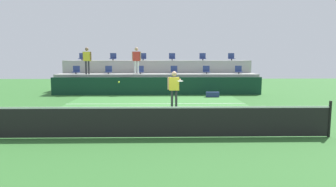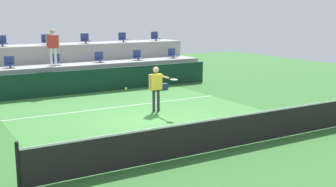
# 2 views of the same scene
# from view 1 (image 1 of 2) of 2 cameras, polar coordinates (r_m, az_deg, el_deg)

# --- Properties ---
(ground_plane) EXTENTS (40.00, 40.00, 0.00)m
(ground_plane) POSITION_cam_1_polar(r_m,az_deg,el_deg) (12.76, -2.46, -3.64)
(ground_plane) COLOR #336B2D
(court_inner_paint) EXTENTS (9.00, 10.00, 0.01)m
(court_inner_paint) POSITION_cam_1_polar(r_m,az_deg,el_deg) (13.75, -2.37, -2.86)
(court_inner_paint) COLOR #3D7F38
(court_inner_paint) RESTS_ON ground_plane
(court_service_line) EXTENTS (9.00, 0.06, 0.00)m
(court_service_line) POSITION_cam_1_polar(r_m,az_deg,el_deg) (15.13, -2.27, -1.94)
(court_service_line) COLOR white
(court_service_line) RESTS_ON ground_plane
(tennis_net) EXTENTS (10.48, 0.08, 1.07)m
(tennis_net) POSITION_cam_1_polar(r_m,az_deg,el_deg) (8.74, -3.04, -5.22)
(tennis_net) COLOR black
(tennis_net) RESTS_ON ground_plane
(sponsor_backboard) EXTENTS (13.00, 0.16, 1.10)m
(sponsor_backboard) POSITION_cam_1_polar(r_m,az_deg,el_deg) (18.63, -2.08, 1.41)
(sponsor_backboard) COLOR #0F3323
(sponsor_backboard) RESTS_ON ground_plane
(seating_tier_lower) EXTENTS (13.00, 1.80, 1.25)m
(seating_tier_lower) POSITION_cam_1_polar(r_m,az_deg,el_deg) (19.92, -2.02, 1.99)
(seating_tier_lower) COLOR #9E9E99
(seating_tier_lower) RESTS_ON ground_plane
(seating_tier_upper) EXTENTS (13.00, 1.80, 2.10)m
(seating_tier_upper) POSITION_cam_1_polar(r_m,az_deg,el_deg) (21.68, -1.96, 3.51)
(seating_tier_upper) COLOR #9E9E99
(seating_tier_upper) RESTS_ON ground_plane
(stadium_chair_lower_far_left) EXTENTS (0.44, 0.40, 0.52)m
(stadium_chair_lower_far_left) POSITION_cam_1_polar(r_m,az_deg,el_deg) (20.57, -17.02, 4.19)
(stadium_chair_lower_far_left) COLOR #2D2D33
(stadium_chair_lower_far_left) RESTS_ON seating_tier_lower
(stadium_chair_lower_left) EXTENTS (0.44, 0.40, 0.52)m
(stadium_chair_lower_left) POSITION_cam_1_polar(r_m,az_deg,el_deg) (20.10, -11.22, 4.30)
(stadium_chair_lower_left) COLOR #2D2D33
(stadium_chair_lower_left) RESTS_ON seating_tier_lower
(stadium_chair_lower_mid_left) EXTENTS (0.44, 0.40, 0.52)m
(stadium_chair_lower_mid_left) POSITION_cam_1_polar(r_m,az_deg,el_deg) (19.84, -5.26, 4.37)
(stadium_chair_lower_mid_left) COLOR #2D2D33
(stadium_chair_lower_mid_left) RESTS_ON seating_tier_lower
(stadium_chair_lower_mid_right) EXTENTS (0.44, 0.40, 0.52)m
(stadium_chair_lower_mid_right) POSITION_cam_1_polar(r_m,az_deg,el_deg) (19.81, 1.15, 4.40)
(stadium_chair_lower_mid_right) COLOR #2D2D33
(stadium_chair_lower_mid_right) RESTS_ON seating_tier_lower
(stadium_chair_lower_right) EXTENTS (0.44, 0.40, 0.52)m
(stadium_chair_lower_right) POSITION_cam_1_polar(r_m,az_deg,el_deg) (20.01, 7.28, 4.37)
(stadium_chair_lower_right) COLOR #2D2D33
(stadium_chair_lower_right) RESTS_ON seating_tier_lower
(stadium_chair_lower_far_right) EXTENTS (0.44, 0.40, 0.52)m
(stadium_chair_lower_far_right) POSITION_cam_1_polar(r_m,az_deg,el_deg) (20.44, 13.24, 4.29)
(stadium_chair_lower_far_right) COLOR #2D2D33
(stadium_chair_lower_far_right) RESTS_ON seating_tier_lower
(stadium_chair_upper_far_left) EXTENTS (0.44, 0.40, 0.52)m
(stadium_chair_upper_far_left) POSITION_cam_1_polar(r_m,az_deg,el_deg) (22.30, -15.96, 6.60)
(stadium_chair_upper_far_left) COLOR #2D2D33
(stadium_chair_upper_far_left) RESTS_ON seating_tier_upper
(stadium_chair_upper_left) EXTENTS (0.44, 0.40, 0.52)m
(stadium_chair_upper_left) POSITION_cam_1_polar(r_m,az_deg,el_deg) (21.85, -10.36, 6.75)
(stadium_chair_upper_left) COLOR #2D2D33
(stadium_chair_upper_left) RESTS_ON seating_tier_upper
(stadium_chair_upper_mid_left) EXTENTS (0.44, 0.40, 0.52)m
(stadium_chair_upper_mid_left) POSITION_cam_1_polar(r_m,az_deg,el_deg) (21.62, -4.74, 6.84)
(stadium_chair_upper_mid_left) COLOR #2D2D33
(stadium_chair_upper_mid_left) RESTS_ON seating_tier_upper
(stadium_chair_upper_mid_right) EXTENTS (0.44, 0.40, 0.52)m
(stadium_chair_upper_mid_right) POSITION_cam_1_polar(r_m,az_deg,el_deg) (21.59, 0.78, 6.86)
(stadium_chair_upper_mid_right) COLOR #2D2D33
(stadium_chair_upper_mid_right) RESTS_ON seating_tier_upper
(stadium_chair_upper_right) EXTENTS (0.44, 0.40, 0.52)m
(stadium_chair_upper_right) POSITION_cam_1_polar(r_m,az_deg,el_deg) (21.78, 6.60, 6.82)
(stadium_chair_upper_right) COLOR #2D2D33
(stadium_chair_upper_right) RESTS_ON seating_tier_upper
(stadium_chair_upper_far_right) EXTENTS (0.44, 0.40, 0.52)m
(stadium_chair_upper_far_right) POSITION_cam_1_polar(r_m,az_deg,el_deg) (22.15, 11.93, 6.72)
(stadium_chair_upper_far_right) COLOR #2D2D33
(stadium_chair_upper_far_right) RESTS_ON seating_tier_upper
(tennis_player) EXTENTS (0.66, 1.21, 1.71)m
(tennis_player) POSITION_cam_1_polar(r_m,az_deg,el_deg) (13.55, 1.20, 1.45)
(tennis_player) COLOR #2D2D33
(tennis_player) RESTS_ON ground_plane
(spectator_in_grey) EXTENTS (0.59, 0.26, 1.70)m
(spectator_in_grey) POSITION_cam_1_polar(r_m,az_deg,el_deg) (19.97, -15.09, 6.51)
(spectator_in_grey) COLOR #2D2D33
(spectator_in_grey) RESTS_ON seating_tier_lower
(spectator_leaning_on_rail) EXTENTS (0.60, 0.27, 1.71)m
(spectator_leaning_on_rail) POSITION_cam_1_polar(r_m,az_deg,el_deg) (19.46, -5.98, 6.72)
(spectator_leaning_on_rail) COLOR white
(spectator_leaning_on_rail) RESTS_ON seating_tier_lower
(tennis_ball) EXTENTS (0.07, 0.07, 0.07)m
(tennis_ball) POSITION_cam_1_polar(r_m,az_deg,el_deg) (11.60, -9.30, 2.16)
(tennis_ball) COLOR #CCE033
(equipment_bag) EXTENTS (0.76, 0.28, 0.30)m
(equipment_bag) POSITION_cam_1_polar(r_m,az_deg,el_deg) (17.86, 8.43, -0.19)
(equipment_bag) COLOR navy
(equipment_bag) RESTS_ON ground_plane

